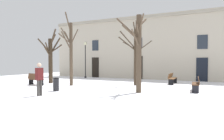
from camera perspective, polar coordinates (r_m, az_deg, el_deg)
ground_plane at (r=14.55m, az=-3.01°, el=-4.99°), size 35.07×35.07×0.00m
building_facade at (r=22.49m, az=8.06°, el=6.24°), size 21.92×0.60×6.67m
tree_center at (r=16.46m, az=6.28°, el=4.42°), size 2.38×1.49×5.05m
tree_near_facade at (r=18.68m, az=-16.32°, el=3.34°), size 2.24×2.24×4.45m
tree_left_of_center at (r=12.51m, az=7.14°, el=5.39°), size 1.51×2.66×4.60m
tree_right_of_center at (r=16.47m, az=-11.19°, el=5.12°), size 1.26×2.20×5.45m
streetlamp at (r=23.75m, az=-7.24°, el=3.89°), size 0.30×0.30×4.12m
litter_bin at (r=13.62m, az=-14.95°, el=-3.78°), size 0.39×0.39×0.83m
bench_facing_shops at (r=17.54m, az=-20.12°, el=-2.35°), size 1.66×0.82×0.92m
bench_near_lamp at (r=14.09m, az=21.94°, el=-3.43°), size 0.61×1.91×0.89m
bench_near_center_tree at (r=17.95m, az=16.02°, el=-2.15°), size 0.47×1.84×0.90m
person_crossing_plaza at (r=11.92m, az=-19.11°, el=-1.92°), size 0.26×0.40×1.78m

